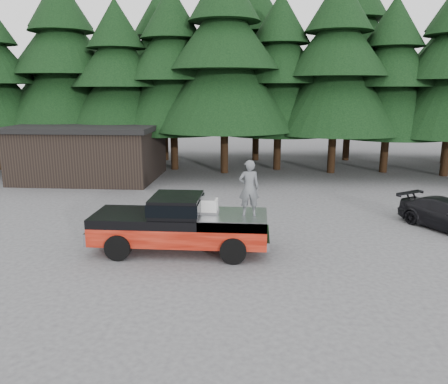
# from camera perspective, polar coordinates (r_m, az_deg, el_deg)

# --- Properties ---
(ground) EXTENTS (120.00, 120.00, 0.00)m
(ground) POSITION_cam_1_polar(r_m,az_deg,el_deg) (14.83, -0.40, -7.91)
(ground) COLOR #47474A
(ground) RESTS_ON ground
(pickup_truck) EXTENTS (6.00, 2.04, 1.33)m
(pickup_truck) POSITION_cam_1_polar(r_m,az_deg,el_deg) (14.86, -5.74, -5.21)
(pickup_truck) COLOR red
(pickup_truck) RESTS_ON ground
(truck_cab) EXTENTS (1.66, 1.90, 0.59)m
(truck_cab) POSITION_cam_1_polar(r_m,az_deg,el_deg) (14.60, -6.21, -1.62)
(truck_cab) COLOR black
(truck_cab) RESTS_ON pickup_truck
(air_compressor) EXTENTS (0.65, 0.54, 0.44)m
(air_compressor) POSITION_cam_1_polar(r_m,az_deg,el_deg) (14.62, -2.12, -1.84)
(air_compressor) COLOR silver
(air_compressor) RESTS_ON pickup_truck
(man_on_bed) EXTENTS (0.72, 0.53, 1.84)m
(man_on_bed) POSITION_cam_1_polar(r_m,az_deg,el_deg) (14.13, 3.28, 0.53)
(man_on_bed) COLOR #575A5E
(man_on_bed) RESTS_ON pickup_truck
(utility_building) EXTENTS (8.40, 6.40, 3.30)m
(utility_building) POSITION_cam_1_polar(r_m,az_deg,el_deg) (27.96, -17.01, 5.09)
(utility_building) COLOR black
(utility_building) RESTS_ON ground
(treeline) EXTENTS (60.15, 16.05, 17.50)m
(treeline) POSITION_cam_1_polar(r_m,az_deg,el_deg) (31.08, 3.19, 17.60)
(treeline) COLOR black
(treeline) RESTS_ON ground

